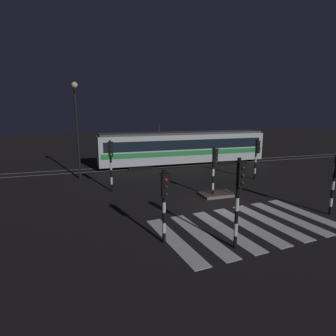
{
  "coord_description": "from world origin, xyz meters",
  "views": [
    {
      "loc": [
        -7.4,
        -13.42,
        5.23
      ],
      "look_at": [
        -1.43,
        4.69,
        1.4
      ],
      "focal_mm": 30.2,
      "sensor_mm": 36.0,
      "label": 1
    }
  ],
  "objects_px": {
    "traffic_light_corner_far_right": "(257,153)",
    "traffic_light_median_centre": "(214,165)",
    "traffic_light_corner_far_left": "(111,158)",
    "traffic_light_kerb_mid_left": "(239,190)",
    "traffic_light_corner_near_left": "(165,196)",
    "bollard_island_edge": "(237,189)",
    "tram": "(183,147)",
    "traffic_light_corner_near_right": "(336,176)",
    "street_lamp_trackside_left": "(77,120)"
  },
  "relations": [
    {
      "from": "traffic_light_corner_far_right",
      "to": "traffic_light_median_centre",
      "type": "relative_size",
      "value": 1.0
    },
    {
      "from": "traffic_light_corner_far_left",
      "to": "traffic_light_corner_far_right",
      "type": "bearing_deg",
      "value": -0.23
    },
    {
      "from": "traffic_light_kerb_mid_left",
      "to": "traffic_light_corner_near_left",
      "type": "bearing_deg",
      "value": 152.7
    },
    {
      "from": "traffic_light_kerb_mid_left",
      "to": "bollard_island_edge",
      "type": "relative_size",
      "value": 3.21
    },
    {
      "from": "traffic_light_corner_near_left",
      "to": "bollard_island_edge",
      "type": "height_order",
      "value": "traffic_light_corner_near_left"
    },
    {
      "from": "traffic_light_corner_near_left",
      "to": "traffic_light_median_centre",
      "type": "distance_m",
      "value": 6.94
    },
    {
      "from": "traffic_light_corner_near_left",
      "to": "tram",
      "type": "relative_size",
      "value": 0.18
    },
    {
      "from": "traffic_light_corner_far_right",
      "to": "bollard_island_edge",
      "type": "height_order",
      "value": "traffic_light_corner_far_right"
    },
    {
      "from": "traffic_light_median_centre",
      "to": "tram",
      "type": "xyz_separation_m",
      "value": [
        2.18,
        10.74,
        -0.31
      ]
    },
    {
      "from": "tram",
      "to": "traffic_light_kerb_mid_left",
      "type": "bearing_deg",
      "value": -104.6
    },
    {
      "from": "traffic_light_corner_near_right",
      "to": "street_lamp_trackside_left",
      "type": "height_order",
      "value": "street_lamp_trackside_left"
    },
    {
      "from": "traffic_light_corner_near_left",
      "to": "traffic_light_corner_near_right",
      "type": "distance_m",
      "value": 9.1
    },
    {
      "from": "traffic_light_corner_near_left",
      "to": "bollard_island_edge",
      "type": "relative_size",
      "value": 2.71
    },
    {
      "from": "traffic_light_kerb_mid_left",
      "to": "street_lamp_trackside_left",
      "type": "relative_size",
      "value": 0.49
    },
    {
      "from": "traffic_light_corner_far_right",
      "to": "tram",
      "type": "xyz_separation_m",
      "value": [
        -3.09,
        7.58,
        -0.32
      ]
    },
    {
      "from": "traffic_light_median_centre",
      "to": "street_lamp_trackside_left",
      "type": "xyz_separation_m",
      "value": [
        -7.74,
        7.47,
        2.56
      ]
    },
    {
      "from": "traffic_light_corner_near_right",
      "to": "bollard_island_edge",
      "type": "bearing_deg",
      "value": 125.68
    },
    {
      "from": "traffic_light_corner_near_right",
      "to": "traffic_light_median_centre",
      "type": "relative_size",
      "value": 1.0
    },
    {
      "from": "traffic_light_median_centre",
      "to": "traffic_light_corner_near_right",
      "type": "bearing_deg",
      "value": -47.32
    },
    {
      "from": "traffic_light_corner_far_right",
      "to": "tram",
      "type": "height_order",
      "value": "tram"
    },
    {
      "from": "traffic_light_median_centre",
      "to": "traffic_light_corner_far_left",
      "type": "distance_m",
      "value": 6.64
    },
    {
      "from": "traffic_light_corner_far_right",
      "to": "bollard_island_edge",
      "type": "xyz_separation_m",
      "value": [
        -3.93,
        -3.69,
        -1.51
      ]
    },
    {
      "from": "street_lamp_trackside_left",
      "to": "traffic_light_kerb_mid_left",
      "type": "bearing_deg",
      "value": -68.39
    },
    {
      "from": "traffic_light_corner_near_right",
      "to": "bollard_island_edge",
      "type": "relative_size",
      "value": 2.8
    },
    {
      "from": "traffic_light_corner_near_left",
      "to": "bollard_island_edge",
      "type": "xyz_separation_m",
      "value": [
        6.1,
        4.52,
        -1.42
      ]
    },
    {
      "from": "traffic_light_kerb_mid_left",
      "to": "tram",
      "type": "bearing_deg",
      "value": 75.4
    },
    {
      "from": "traffic_light_kerb_mid_left",
      "to": "tram",
      "type": "height_order",
      "value": "tram"
    },
    {
      "from": "traffic_light_corner_near_right",
      "to": "traffic_light_kerb_mid_left",
      "type": "bearing_deg",
      "value": -166.02
    },
    {
      "from": "traffic_light_corner_far_right",
      "to": "traffic_light_corner_far_left",
      "type": "bearing_deg",
      "value": 179.77
    },
    {
      "from": "traffic_light_corner_near_right",
      "to": "street_lamp_trackside_left",
      "type": "bearing_deg",
      "value": 134.77
    },
    {
      "from": "traffic_light_kerb_mid_left",
      "to": "traffic_light_corner_far_right",
      "type": "distance_m",
      "value": 12.13
    },
    {
      "from": "traffic_light_corner_near_right",
      "to": "tram",
      "type": "relative_size",
      "value": 0.19
    },
    {
      "from": "street_lamp_trackside_left",
      "to": "tram",
      "type": "relative_size",
      "value": 0.44
    },
    {
      "from": "traffic_light_corner_near_left",
      "to": "tram",
      "type": "distance_m",
      "value": 17.25
    },
    {
      "from": "street_lamp_trackside_left",
      "to": "tram",
      "type": "xyz_separation_m",
      "value": [
        9.92,
        3.27,
        -2.87
      ]
    },
    {
      "from": "street_lamp_trackside_left",
      "to": "bollard_island_edge",
      "type": "relative_size",
      "value": 6.58
    },
    {
      "from": "traffic_light_corner_far_right",
      "to": "street_lamp_trackside_left",
      "type": "relative_size",
      "value": 0.43
    },
    {
      "from": "traffic_light_corner_far_left",
      "to": "traffic_light_median_centre",
      "type": "bearing_deg",
      "value": -28.83
    },
    {
      "from": "tram",
      "to": "bollard_island_edge",
      "type": "xyz_separation_m",
      "value": [
        -0.84,
        -11.27,
        -1.19
      ]
    },
    {
      "from": "traffic_light_median_centre",
      "to": "street_lamp_trackside_left",
      "type": "bearing_deg",
      "value": 136.02
    },
    {
      "from": "traffic_light_corner_near_left",
      "to": "traffic_light_corner_far_right",
      "type": "relative_size",
      "value": 0.96
    },
    {
      "from": "street_lamp_trackside_left",
      "to": "tram",
      "type": "distance_m",
      "value": 10.83
    },
    {
      "from": "bollard_island_edge",
      "to": "traffic_light_median_centre",
      "type": "bearing_deg",
      "value": 158.39
    },
    {
      "from": "traffic_light_corner_near_left",
      "to": "street_lamp_trackside_left",
      "type": "height_order",
      "value": "street_lamp_trackside_left"
    },
    {
      "from": "tram",
      "to": "street_lamp_trackside_left",
      "type": "bearing_deg",
      "value": -161.77
    },
    {
      "from": "traffic_light_corner_far_left",
      "to": "bollard_island_edge",
      "type": "relative_size",
      "value": 3.07
    },
    {
      "from": "bollard_island_edge",
      "to": "traffic_light_corner_near_right",
      "type": "bearing_deg",
      "value": -54.32
    },
    {
      "from": "traffic_light_corner_far_right",
      "to": "traffic_light_kerb_mid_left",
      "type": "bearing_deg",
      "value": -128.44
    },
    {
      "from": "traffic_light_corner_far_left",
      "to": "traffic_light_corner_near_left",
      "type": "bearing_deg",
      "value": -82.73
    },
    {
      "from": "bollard_island_edge",
      "to": "traffic_light_kerb_mid_left",
      "type": "bearing_deg",
      "value": -121.84
    }
  ]
}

